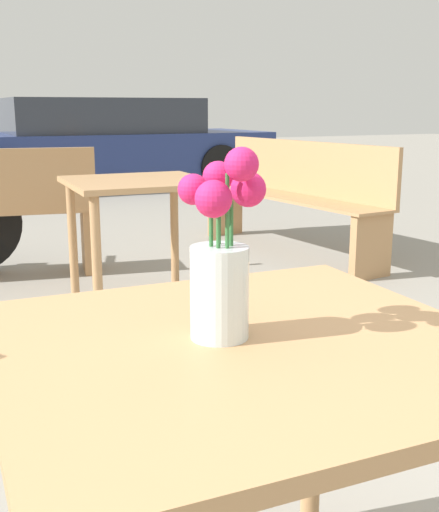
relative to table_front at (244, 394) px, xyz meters
The scene contains 5 objects.
table_front is the anchor object (origin of this frame).
flower_vase 0.23m from the table_front, 140.41° to the left, with size 0.14×0.15×0.33m.
bench_near 3.87m from the table_front, 55.64° to the left, with size 0.54×1.92×0.85m.
table_back 2.49m from the table_front, 74.94° to the left, with size 0.78×0.77×0.72m.
parked_car 8.21m from the table_front, 75.59° to the left, with size 4.61×1.96×1.22m.
Camera 1 is at (-0.50, -0.92, 1.10)m, focal length 45.00 mm.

